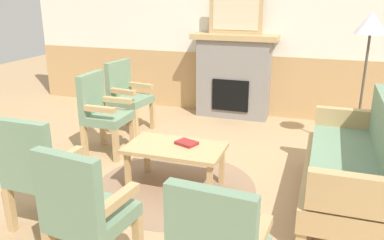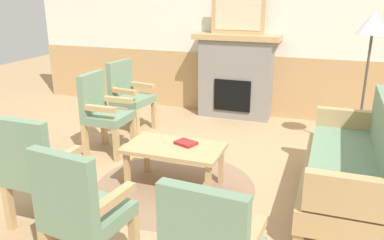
% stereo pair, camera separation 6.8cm
% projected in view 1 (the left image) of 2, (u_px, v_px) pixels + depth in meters
% --- Properties ---
extents(ground_plane, '(14.00, 14.00, 0.00)m').
position_uv_depth(ground_plane, '(181.00, 179.00, 4.17)').
color(ground_plane, tan).
extents(wall_back, '(7.20, 0.14, 2.70)m').
position_uv_depth(wall_back, '(239.00, 30.00, 6.09)').
color(wall_back, silver).
rests_on(wall_back, ground_plane).
extents(fireplace, '(1.30, 0.44, 1.28)m').
position_uv_depth(fireplace, '(234.00, 75.00, 6.08)').
color(fireplace, gray).
rests_on(fireplace, ground_plane).
extents(framed_picture, '(0.80, 0.04, 0.56)m').
position_uv_depth(framed_picture, '(236.00, 15.00, 5.79)').
color(framed_picture, tan).
rests_on(framed_picture, fireplace).
extents(couch, '(0.70, 1.80, 0.98)m').
position_uv_depth(couch, '(351.00, 165.00, 3.57)').
color(couch, tan).
rests_on(couch, ground_plane).
extents(coffee_table, '(0.96, 0.56, 0.44)m').
position_uv_depth(coffee_table, '(175.00, 151.00, 3.89)').
color(coffee_table, tan).
rests_on(coffee_table, ground_plane).
extents(round_rug, '(1.62, 1.62, 0.01)m').
position_uv_depth(round_rug, '(176.00, 186.00, 4.01)').
color(round_rug, '#896B51').
rests_on(round_rug, ground_plane).
extents(book_on_table, '(0.24, 0.21, 0.03)m').
position_uv_depth(book_on_table, '(187.00, 143.00, 3.92)').
color(book_on_table, maroon).
rests_on(book_on_table, coffee_table).
extents(armchair_near_fireplace, '(0.48, 0.48, 0.98)m').
position_uv_depth(armchair_near_fireplace, '(102.00, 110.00, 4.70)').
color(armchair_near_fireplace, tan).
rests_on(armchair_near_fireplace, ground_plane).
extents(armchair_by_window_left, '(0.55, 0.55, 0.98)m').
position_uv_depth(armchair_by_window_left, '(126.00, 93.00, 5.48)').
color(armchair_by_window_left, tan).
rests_on(armchair_by_window_left, ground_plane).
extents(armchair_front_left, '(0.49, 0.49, 0.98)m').
position_uv_depth(armchair_front_left, '(38.00, 168.00, 3.16)').
color(armchair_front_left, tan).
rests_on(armchair_front_left, ground_plane).
extents(armchair_corner_left, '(0.53, 0.53, 0.98)m').
position_uv_depth(armchair_corner_left, '(85.00, 210.00, 2.56)').
color(armchair_corner_left, tan).
rests_on(armchair_corner_left, ground_plane).
extents(floor_lamp_by_couch, '(0.36, 0.36, 1.68)m').
position_uv_depth(floor_lamp_by_couch, '(370.00, 32.00, 4.46)').
color(floor_lamp_by_couch, '#332D28').
rests_on(floor_lamp_by_couch, ground_plane).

